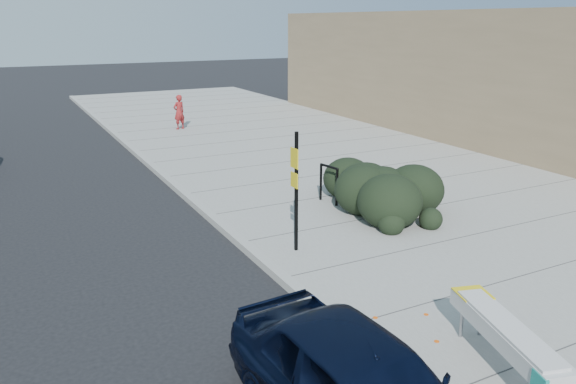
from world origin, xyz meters
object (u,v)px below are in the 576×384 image
object	(u,v)px
bike_rack	(329,180)
sign_post	(296,185)
bench	(506,334)
pedestrian	(179,112)

from	to	relation	value
bike_rack	sign_post	size ratio (longest dim) A/B	0.40
bench	pedestrian	xyz separation A→B (m)	(1.44, 19.52, 0.20)
bike_rack	sign_post	world-z (taller)	sign_post
sign_post	pedestrian	xyz separation A→B (m)	(1.97, 14.49, -0.67)
bench	sign_post	size ratio (longest dim) A/B	0.94
pedestrian	bench	bearing A→B (deg)	66.20
pedestrian	bike_rack	bearing A→B (deg)	71.98
bench	bike_rack	xyz separation A→B (m)	(1.77, 7.45, 0.05)
bike_rack	pedestrian	size ratio (longest dim) A/B	0.67
sign_post	pedestrian	bearing A→B (deg)	81.26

